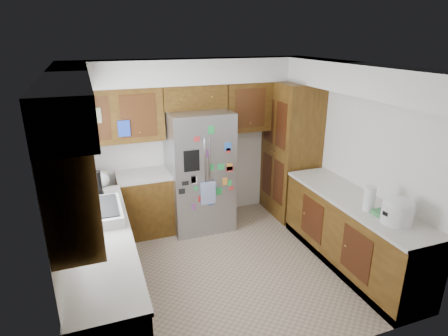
{
  "coord_description": "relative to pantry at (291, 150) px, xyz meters",
  "views": [
    {
      "loc": [
        -1.46,
        -3.84,
        2.82
      ],
      "look_at": [
        0.07,
        0.35,
        1.22
      ],
      "focal_mm": 30.0,
      "sensor_mm": 36.0,
      "label": 1
    }
  ],
  "objects": [
    {
      "name": "paper_towel",
      "position": [
        -0.08,
        -1.92,
        -0.01
      ],
      "size": [
        0.13,
        0.13,
        0.29
      ],
      "primitive_type": "cylinder",
      "color": "white",
      "rests_on": "right_counter_run"
    },
    {
      "name": "fridge",
      "position": [
        -1.5,
        0.05,
        -0.17
      ],
      "size": [
        0.9,
        0.79,
        1.8
      ],
      "color": "#9A9A9F",
      "rests_on": "ground"
    },
    {
      "name": "sink_assembly",
      "position": [
        -3.0,
        -1.05,
        -0.09
      ],
      "size": [
        0.52,
        0.7,
        0.37
      ],
      "color": "silver",
      "rests_on": "left_counter_run"
    },
    {
      "name": "left_counter_run",
      "position": [
        -2.86,
        -1.12,
        -0.65
      ],
      "size": [
        1.36,
        3.2,
        0.92
      ],
      "color": "#42280C",
      "rests_on": "ground"
    },
    {
      "name": "pantry",
      "position": [
        0.0,
        0.0,
        0.0
      ],
      "size": [
        0.6,
        0.9,
        2.15
      ],
      "primitive_type": "cube",
      "color": "#42280C",
      "rests_on": "ground"
    },
    {
      "name": "room_shell",
      "position": [
        -1.61,
        -0.79,
        0.75
      ],
      "size": [
        3.64,
        3.24,
        2.52
      ],
      "color": "white",
      "rests_on": "ground"
    },
    {
      "name": "floor",
      "position": [
        -1.5,
        -1.15,
        -1.07
      ],
      "size": [
        3.6,
        3.6,
        0.0
      ],
      "primitive_type": "plane",
      "color": "tan",
      "rests_on": "ground"
    },
    {
      "name": "bridge_cabinet",
      "position": [
        -1.5,
        0.28,
        0.9
      ],
      "size": [
        0.96,
        0.34,
        0.35
      ],
      "primitive_type": "cube",
      "color": "#42280C",
      "rests_on": "fridge"
    },
    {
      "name": "right_counter_run",
      "position": [
        0.0,
        -1.62,
        -0.65
      ],
      "size": [
        0.63,
        2.25,
        0.92
      ],
      "color": "#42280C",
      "rests_on": "ground"
    },
    {
      "name": "rice_cooker",
      "position": [
        -0.0,
        -2.27,
        -0.0
      ],
      "size": [
        0.34,
        0.33,
        0.29
      ],
      "color": "white",
      "rests_on": "right_counter_run"
    },
    {
      "name": "fridge_top_items",
      "position": [
        -1.45,
        0.26,
        1.2
      ],
      "size": [
        0.71,
        0.29,
        0.27
      ],
      "color": "#101EAB",
      "rests_on": "bridge_cabinet"
    },
    {
      "name": "left_counter_clutter",
      "position": [
        -2.96,
        -0.32,
        -0.02
      ],
      "size": [
        0.31,
        0.82,
        0.38
      ],
      "color": "black",
      "rests_on": "left_counter_run"
    }
  ]
}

